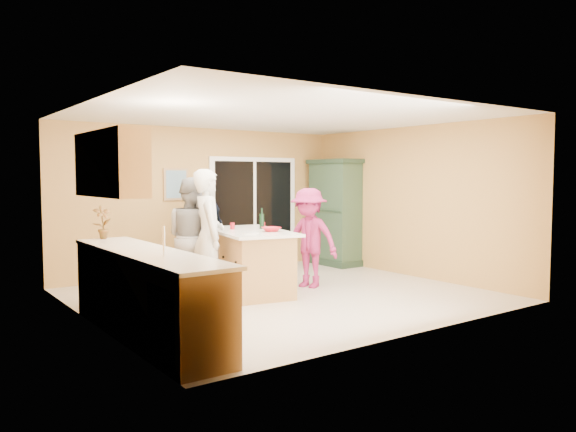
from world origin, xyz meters
TOP-DOWN VIEW (x-y plane):
  - floor at (0.00, 0.00)m, footprint 5.50×5.50m
  - ceiling at (0.00, 0.00)m, footprint 5.50×5.00m
  - wall_back at (0.00, 2.50)m, footprint 5.50×0.10m
  - wall_front at (0.00, -2.50)m, footprint 5.50×0.10m
  - wall_left at (-2.75, 0.00)m, footprint 0.10×5.00m
  - wall_right at (2.75, 0.00)m, footprint 0.10×5.00m
  - left_cabinet_run at (-2.45, -1.05)m, footprint 0.65×3.05m
  - upper_cabinets at (-2.58, -0.20)m, footprint 0.35×1.60m
  - sliding_door at (1.05, 2.46)m, footprint 1.90×0.07m
  - framed_picture at (-0.55, 2.48)m, footprint 0.46×0.04m
  - kitchen_island at (-0.30, 0.45)m, footprint 1.30×1.94m
  - green_hutch at (2.49, 1.77)m, footprint 0.59×1.13m
  - woman_white at (-1.07, 0.29)m, footprint 0.63×0.77m
  - woman_grey at (-1.11, 0.70)m, footprint 0.83×0.96m
  - woman_navy at (-0.39, 1.74)m, footprint 1.11×0.89m
  - woman_magenta at (0.67, 0.27)m, footprint 0.92×1.15m
  - serving_bowl at (-0.15, 0.10)m, footprint 0.27×0.27m
  - tulip_vase at (-2.45, 0.52)m, footprint 0.23×0.15m
  - tumbler_near at (-0.44, 0.72)m, footprint 0.08×0.08m
  - tumbler_far at (0.00, 0.55)m, footprint 0.09×0.09m
  - wine_bottle at (-0.03, 0.53)m, footprint 0.07×0.07m
  - white_plate at (-0.54, 0.03)m, footprint 0.28×0.28m

SIDE VIEW (x-z plane):
  - floor at x=0.00m, z-range 0.00..0.00m
  - kitchen_island at x=-0.30m, z-range -0.03..0.91m
  - left_cabinet_run at x=-2.45m, z-range -0.16..1.08m
  - woman_magenta at x=0.67m, z-range 0.00..1.55m
  - woman_grey at x=-1.11m, z-range 0.00..1.72m
  - woman_navy at x=-0.39m, z-range 0.00..1.76m
  - woman_white at x=-1.07m, z-range 0.00..1.84m
  - white_plate at x=-0.54m, z-range 0.94..0.95m
  - serving_bowl at x=-0.15m, z-range 0.94..1.00m
  - tumbler_far at x=0.00m, z-range 0.94..1.04m
  - tumbler_near at x=-0.44m, z-range 0.94..1.04m
  - green_hutch at x=2.49m, z-range -0.03..2.04m
  - sliding_door at x=1.05m, z-range 0.00..2.10m
  - wine_bottle at x=-0.03m, z-range 0.90..1.22m
  - tulip_vase at x=-2.45m, z-range 0.94..1.37m
  - wall_back at x=0.00m, z-range 0.00..2.60m
  - wall_front at x=0.00m, z-range 0.00..2.60m
  - wall_left at x=-2.75m, z-range 0.00..2.60m
  - wall_right at x=2.75m, z-range 0.00..2.60m
  - framed_picture at x=-0.55m, z-range 1.32..1.88m
  - upper_cabinets at x=-2.58m, z-range 1.50..2.25m
  - ceiling at x=0.00m, z-range 2.55..2.65m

